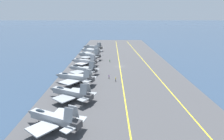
% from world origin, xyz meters
% --- Properties ---
extents(ground_plane, '(2000.00, 2000.00, 0.00)m').
position_xyz_m(ground_plane, '(0.00, 0.00, 0.00)').
color(ground_plane, '#2D425B').
extents(carrier_deck, '(226.12, 54.44, 0.40)m').
position_xyz_m(carrier_deck, '(0.00, 0.00, 0.20)').
color(carrier_deck, '#424244').
rests_on(carrier_deck, ground).
extents(deck_stripe_foul_line, '(203.37, 8.04, 0.01)m').
position_xyz_m(deck_stripe_foul_line, '(0.00, -14.97, 0.40)').
color(deck_stripe_foul_line, yellow).
rests_on(deck_stripe_foul_line, carrier_deck).
extents(deck_stripe_centerline, '(203.50, 0.36, 0.01)m').
position_xyz_m(deck_stripe_centerline, '(0.00, 0.00, 0.40)').
color(deck_stripe_centerline, yellow).
rests_on(deck_stripe_centerline, carrier_deck).
extents(parked_jet_nearest, '(13.32, 15.80, 6.66)m').
position_xyz_m(parked_jet_nearest, '(-58.41, 17.88, 3.00)').
color(parked_jet_nearest, '#93999E').
rests_on(parked_jet_nearest, carrier_deck).
extents(parked_jet_second, '(12.76, 16.44, 6.25)m').
position_xyz_m(parked_jet_second, '(-42.04, 17.06, 2.72)').
color(parked_jet_second, gray).
rests_on(parked_jet_second, carrier_deck).
extents(parked_jet_third, '(14.20, 17.05, 6.36)m').
position_xyz_m(parked_jet_third, '(-27.45, 18.48, 3.16)').
color(parked_jet_third, '#93999E').
rests_on(parked_jet_third, carrier_deck).
extents(parked_jet_fourth, '(13.57, 15.54, 6.30)m').
position_xyz_m(parked_jet_fourth, '(-13.22, 17.36, 2.62)').
color(parked_jet_fourth, gray).
rests_on(parked_jet_fourth, carrier_deck).
extents(parked_jet_fifth, '(11.88, 15.18, 6.30)m').
position_xyz_m(parked_jet_fifth, '(1.79, 18.58, 2.79)').
color(parked_jet_fifth, '#A8AAAF').
rests_on(parked_jet_fifth, carrier_deck).
extents(parked_jet_sixth, '(13.33, 15.83, 6.97)m').
position_xyz_m(parked_jet_sixth, '(16.64, 17.69, 3.12)').
color(parked_jet_sixth, gray).
rests_on(parked_jet_sixth, carrier_deck).
extents(parked_jet_seventh, '(13.31, 15.44, 6.81)m').
position_xyz_m(parked_jet_seventh, '(31.28, 18.55, 3.17)').
color(parked_jet_seventh, '#9EA3A8').
rests_on(parked_jet_seventh, carrier_deck).
extents(parked_jet_eighth, '(13.78, 16.73, 6.38)m').
position_xyz_m(parked_jet_eighth, '(47.40, 18.56, 3.05)').
color(parked_jet_eighth, gray).
rests_on(parked_jet_eighth, carrier_deck).
extents(crew_green_vest, '(0.27, 0.38, 1.68)m').
position_xyz_m(crew_green_vest, '(9.54, 5.30, 1.32)').
color(crew_green_vest, '#232328').
rests_on(crew_green_vest, carrier_deck).
extents(crew_purple_vest, '(0.43, 0.35, 1.73)m').
position_xyz_m(crew_purple_vest, '(-20.57, 5.32, 1.35)').
color(crew_purple_vest, '#383328').
rests_on(crew_purple_vest, carrier_deck).
extents(crew_yellow_vest, '(0.40, 0.29, 1.79)m').
position_xyz_m(crew_yellow_vest, '(-24.23, 2.57, 1.39)').
color(crew_yellow_vest, '#232328').
rests_on(crew_yellow_vest, carrier_deck).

